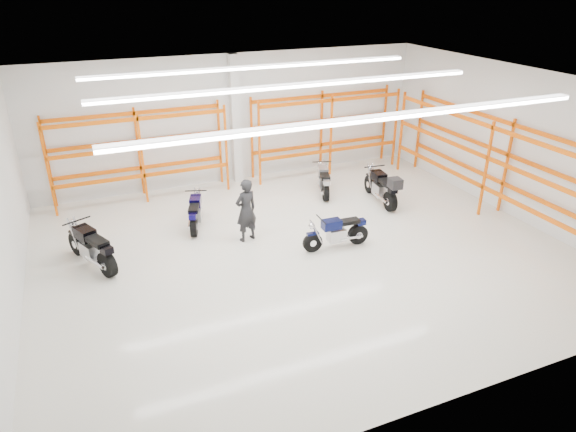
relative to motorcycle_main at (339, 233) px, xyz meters
name	(u,v)px	position (x,y,z in m)	size (l,w,h in m)	color
ground	(303,251)	(-0.99, 0.17, -0.44)	(14.00, 14.00, 0.00)	beige
room_shell	(304,134)	(-0.99, 0.20, 2.84)	(14.02, 12.02, 4.51)	white
motorcycle_main	(339,233)	(0.00, 0.00, 0.00)	(1.94, 0.64, 0.95)	black
motorcycle_back_a	(92,249)	(-6.32, 1.51, 0.08)	(1.13, 2.14, 1.12)	black
motorcycle_back_b	(195,213)	(-3.34, 2.77, 0.01)	(0.89, 1.90, 0.96)	black
motorcycle_back_c	(324,181)	(1.33, 3.62, 0.01)	(0.90, 1.93, 0.98)	black
motorcycle_back_d	(383,188)	(2.72, 2.08, 0.12)	(0.73, 2.30, 1.18)	black
standing_man	(246,210)	(-2.20, 1.40, 0.47)	(0.67, 0.44, 1.84)	black
structural_column	(236,120)	(-0.99, 5.99, 1.81)	(0.32, 0.32, 4.50)	white
pallet_racking_back_left	(140,147)	(-4.39, 5.65, 1.34)	(5.67, 0.87, 3.00)	#E14F00
pallet_racking_back_right	(326,126)	(2.41, 5.65, 1.34)	(5.67, 0.87, 3.00)	#E14F00
pallet_racking_side	(498,158)	(5.49, 0.17, 1.37)	(0.87, 9.07, 3.00)	#E14F00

